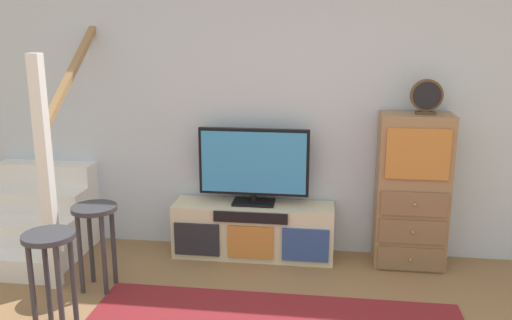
{
  "coord_description": "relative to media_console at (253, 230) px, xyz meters",
  "views": [
    {
      "loc": [
        0.32,
        -2.24,
        1.98
      ],
      "look_at": [
        -0.24,
        1.92,
        0.94
      ],
      "focal_mm": 38.0,
      "sensor_mm": 36.0,
      "label": 1
    }
  ],
  "objects": [
    {
      "name": "desk_clock",
      "position": [
        1.39,
        -0.0,
        1.2
      ],
      "size": [
        0.26,
        0.08,
        0.28
      ],
      "color": "#4C3823",
      "rests_on": "side_cabinet"
    },
    {
      "name": "bar_stool_far",
      "position": [
        -1.1,
        -0.77,
        0.26
      ],
      "size": [
        0.34,
        0.34,
        0.67
      ],
      "color": "#333338",
      "rests_on": "ground_plane"
    },
    {
      "name": "media_console",
      "position": [
        0.0,
        0.0,
        0.0
      ],
      "size": [
        1.4,
        0.38,
        0.48
      ],
      "color": "beige",
      "rests_on": "ground_plane"
    },
    {
      "name": "television",
      "position": [
        0.0,
        0.02,
        0.59
      ],
      "size": [
        0.95,
        0.22,
        0.67
      ],
      "color": "black",
      "rests_on": "media_console"
    },
    {
      "name": "bar_stool_near",
      "position": [
        -1.15,
        -1.36,
        0.27
      ],
      "size": [
        0.34,
        0.34,
        0.68
      ],
      "color": "#333338",
      "rests_on": "ground_plane"
    },
    {
      "name": "staircase",
      "position": [
        -1.94,
        0.01,
        0.13
      ],
      "size": [
        1.0,
        1.36,
        2.2
      ],
      "color": "white",
      "rests_on": "ground_plane"
    },
    {
      "name": "back_wall",
      "position": [
        0.3,
        0.27,
        1.11
      ],
      "size": [
        6.4,
        0.12,
        2.7
      ],
      "primitive_type": "cube",
      "color": "silver",
      "rests_on": "ground_plane"
    },
    {
      "name": "side_cabinet",
      "position": [
        1.33,
        0.01,
        0.41
      ],
      "size": [
        0.58,
        0.38,
        1.3
      ],
      "color": "#93704C",
      "rests_on": "ground_plane"
    }
  ]
}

